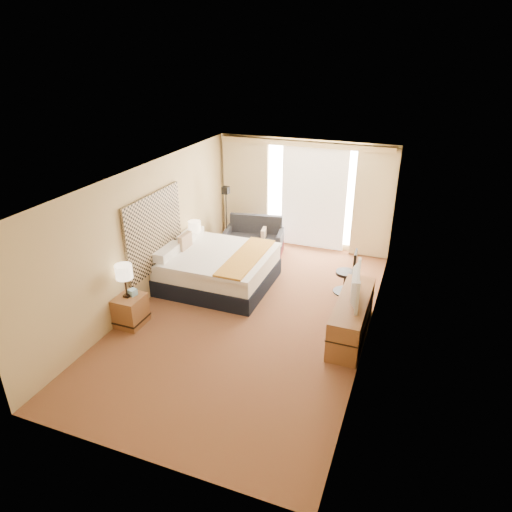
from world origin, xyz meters
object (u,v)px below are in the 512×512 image
(television, at_px, (352,284))
(nightstand_left, at_px, (131,311))
(lamp_left, at_px, (124,272))
(lamp_right, at_px, (195,227))
(floor_lamp, at_px, (226,206))
(nightstand_right, at_px, (197,255))
(media_dresser, at_px, (352,317))
(bed, at_px, (218,268))
(desk_chair, at_px, (348,274))
(loveseat, at_px, (254,241))

(television, bearing_deg, nightstand_left, 97.47)
(television, bearing_deg, lamp_left, 97.30)
(lamp_right, bearing_deg, floor_lamp, 77.77)
(floor_lamp, bearing_deg, nightstand_right, -105.05)
(nightstand_left, height_order, television, television)
(media_dresser, xyz_separation_m, floor_lamp, (-3.42, 2.50, 0.78))
(lamp_left, bearing_deg, bed, 66.05)
(nightstand_right, relative_size, bed, 0.26)
(nightstand_left, distance_m, media_dresser, 3.85)
(nightstand_left, distance_m, nightstand_right, 2.50)
(nightstand_left, height_order, nightstand_right, same)
(nightstand_left, bearing_deg, media_dresser, 15.84)
(floor_lamp, relative_size, desk_chair, 1.75)
(lamp_left, distance_m, television, 3.82)
(desk_chair, bearing_deg, lamp_right, 177.35)
(floor_lamp, relative_size, lamp_left, 2.60)
(desk_chair, distance_m, lamp_right, 3.38)
(lamp_left, height_order, television, television)
(floor_lamp, height_order, television, floor_lamp)
(nightstand_right, xyz_separation_m, desk_chair, (3.37, 0.00, 0.13))
(lamp_right, bearing_deg, nightstand_right, 115.93)
(nightstand_left, bearing_deg, lamp_left, 176.35)
(media_dresser, relative_size, floor_lamp, 1.13)
(media_dresser, distance_m, floor_lamp, 4.30)
(nightstand_left, relative_size, lamp_right, 0.98)
(nightstand_right, xyz_separation_m, media_dresser, (3.70, -1.45, 0.07))
(lamp_left, relative_size, lamp_right, 1.09)
(loveseat, xyz_separation_m, lamp_right, (-0.88, -1.29, 0.70))
(desk_chair, bearing_deg, media_dresser, -81.21)
(lamp_right, bearing_deg, loveseat, 55.76)
(bed, bearing_deg, television, -17.15)
(loveseat, relative_size, lamp_left, 2.40)
(nightstand_right, bearing_deg, loveseat, 52.95)
(media_dresser, bearing_deg, lamp_left, -164.32)
(nightstand_left, xyz_separation_m, lamp_right, (0.04, 2.42, 0.71))
(loveseat, relative_size, television, 1.50)
(nightstand_left, height_order, lamp_left, lamp_left)
(nightstand_left, relative_size, lamp_left, 0.90)
(nightstand_left, distance_m, bed, 2.07)
(loveseat, distance_m, lamp_left, 3.90)
(lamp_right, bearing_deg, desk_chair, 1.37)
(bed, xyz_separation_m, lamp_left, (-0.84, -1.90, 0.65))
(desk_chair, bearing_deg, loveseat, 149.69)
(desk_chair, bearing_deg, television, -83.29)
(nightstand_left, relative_size, television, 0.56)
(bed, xyz_separation_m, loveseat, (0.11, 1.81, -0.09))
(nightstand_right, distance_m, floor_lamp, 1.38)
(bed, xyz_separation_m, lamp_right, (-0.77, 0.52, 0.61))
(nightstand_left, distance_m, loveseat, 3.83)
(nightstand_left, bearing_deg, floor_lamp, 85.47)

